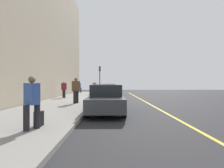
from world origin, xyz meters
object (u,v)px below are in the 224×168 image
parked_car_green (110,89)px  pedestrian_navy_coat (80,87)px  parked_car_charcoal (106,99)px  traffic_light_pole (100,75)px  pedestrian_brown_coat (76,90)px  pedestrian_blue_coat (32,101)px  pedestrian_grey_coat (94,87)px  rolling_suitcase (39,119)px  parked_car_silver (107,93)px  pedestrian_burgundy_coat (64,89)px  parked_car_white (108,90)px

parked_car_green → pedestrian_navy_coat: (-0.05, -4.74, 0.27)m
parked_car_charcoal → traffic_light_pole: (-16.50, -1.48, 2.09)m
parked_car_charcoal → pedestrian_navy_coat: 18.89m
pedestrian_brown_coat → pedestrian_blue_coat: bearing=0.8°
pedestrian_grey_coat → rolling_suitcase: 18.65m
pedestrian_blue_coat → rolling_suitcase: bearing=175.6°
parked_car_green → parked_car_silver: (13.03, -0.08, -0.00)m
pedestrian_burgundy_coat → pedestrian_grey_coat: bearing=160.9°
pedestrian_blue_coat → pedestrian_navy_coat: size_ratio=1.01×
parked_car_white → pedestrian_navy_coat: pedestrian_navy_coat is taller
pedestrian_burgundy_coat → pedestrian_blue_coat: (12.20, 2.31, -0.02)m
pedestrian_grey_coat → parked_car_white: bearing=31.0°
parked_car_charcoal → pedestrian_brown_coat: size_ratio=2.57×
parked_car_charcoal → pedestrian_grey_coat: size_ratio=2.79×
traffic_light_pole → pedestrian_grey_coat: bearing=-21.9°
pedestrian_brown_coat → pedestrian_grey_coat: pedestrian_brown_coat is taller
parked_car_white → pedestrian_blue_coat: size_ratio=2.76×
parked_car_green → pedestrian_blue_coat: size_ratio=2.55×
parked_car_green → parked_car_charcoal: 18.22m
pedestrian_brown_coat → parked_car_charcoal: bearing=36.5°
parked_car_silver → pedestrian_blue_coat: bearing=-12.5°
pedestrian_burgundy_coat → rolling_suitcase: size_ratio=1.99×
pedestrian_blue_coat → pedestrian_navy_coat: 22.58m
parked_car_charcoal → pedestrian_navy_coat: bearing=-165.3°
parked_car_green → traffic_light_pole: bearing=-39.9°
parked_car_silver → traffic_light_pole: bearing=-173.1°
pedestrian_navy_coat → rolling_suitcase: 22.15m
parked_car_charcoal → pedestrian_grey_coat: pedestrian_grey_coat is taller
parked_car_green → pedestrian_grey_coat: pedestrian_grey_coat is taller
pedestrian_blue_coat → traffic_light_pole: 20.75m
parked_car_white → rolling_suitcase: size_ratio=5.36×
traffic_light_pole → rolling_suitcase: (20.21, -0.68, -2.45)m
parked_car_silver → pedestrian_navy_coat: (-13.09, -4.66, 0.27)m
pedestrian_burgundy_coat → traffic_light_pole: size_ratio=0.43×
parked_car_silver → pedestrian_burgundy_coat: (-2.86, -4.38, 0.30)m
parked_car_green → rolling_suitcase: parked_car_green is taller
parked_car_silver → pedestrian_grey_coat: bearing=-168.4°
parked_car_green → pedestrian_blue_coat: pedestrian_blue_coat is taller
pedestrian_grey_coat → pedestrian_burgundy_coat: bearing=-19.1°
parked_car_white → pedestrian_brown_coat: 8.83m
parked_car_charcoal → rolling_suitcase: parked_car_charcoal is taller
parked_car_silver → rolling_suitcase: 9.14m
parked_car_green → pedestrian_navy_coat: size_ratio=2.58×
parked_car_white → pedestrian_burgundy_coat: 5.67m
parked_car_white → pedestrian_blue_coat: bearing=-7.3°
pedestrian_burgundy_coat → parked_car_white: bearing=130.0°
parked_car_white → traffic_light_pole: size_ratio=1.16×
parked_car_charcoal → rolling_suitcase: bearing=-30.2°
pedestrian_navy_coat → rolling_suitcase: size_ratio=1.92×
rolling_suitcase → pedestrian_navy_coat: bearing=-173.2°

